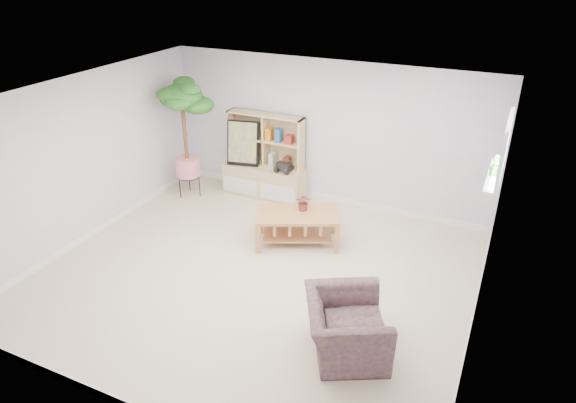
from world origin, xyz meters
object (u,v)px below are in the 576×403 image
at_px(storage_unit, 264,156).
at_px(floor_tree, 185,140).
at_px(armchair, 346,324).
at_px(coffee_table, 297,228).

xyz_separation_m(storage_unit, floor_tree, (-1.19, -0.55, 0.30)).
bearing_deg(floor_tree, armchair, -34.07).
height_order(floor_tree, armchair, floor_tree).
xyz_separation_m(storage_unit, armchair, (2.58, -3.10, -0.37)).
bearing_deg(coffee_table, floor_tree, 139.06).
bearing_deg(storage_unit, armchair, -50.28).
distance_m(storage_unit, coffee_table, 1.78).
distance_m(storage_unit, floor_tree, 1.35).
bearing_deg(armchair, coffee_table, 9.48).
height_order(storage_unit, coffee_table, storage_unit).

